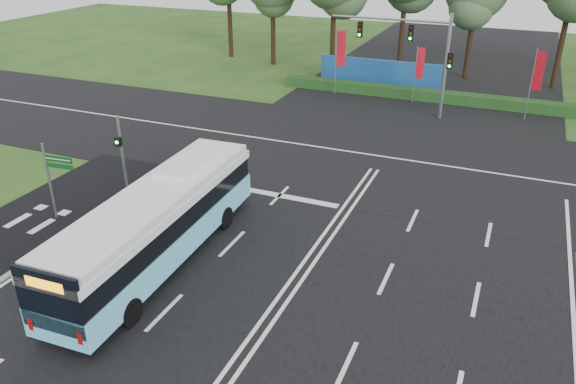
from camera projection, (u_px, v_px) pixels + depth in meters
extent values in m
plane|color=#234B19|center=(305.00, 261.00, 22.48)|extent=(120.00, 120.00, 0.00)
cube|color=black|center=(305.00, 261.00, 22.47)|extent=(20.00, 120.00, 0.04)
cube|color=black|center=(380.00, 156.00, 32.43)|extent=(120.00, 14.00, 0.05)
cube|color=black|center=(12.00, 234.00, 24.34)|extent=(5.00, 18.00, 0.06)
cube|color=gray|center=(55.00, 245.00, 23.49)|extent=(0.25, 18.00, 0.12)
cube|color=#66CBED|center=(160.00, 239.00, 21.99)|extent=(2.90, 11.86, 1.08)
cube|color=black|center=(161.00, 250.00, 22.20)|extent=(2.87, 11.80, 0.29)
cube|color=black|center=(158.00, 217.00, 21.56)|extent=(2.79, 11.68, 0.93)
cube|color=white|center=(156.00, 203.00, 21.31)|extent=(2.90, 11.86, 0.34)
cube|color=white|center=(155.00, 195.00, 21.16)|extent=(2.83, 11.39, 0.34)
cube|color=white|center=(187.00, 164.00, 23.10)|extent=(1.68, 3.00, 0.25)
cube|color=black|center=(50.00, 303.00, 16.63)|extent=(2.38, 0.21, 2.16)
cube|color=orange|center=(44.00, 284.00, 16.30)|extent=(1.38, 0.11, 0.34)
cylinder|color=black|center=(180.00, 210.00, 25.40)|extent=(0.31, 1.03, 1.02)
cylinder|color=black|center=(225.00, 218.00, 24.67)|extent=(0.31, 1.03, 1.02)
cylinder|color=black|center=(75.00, 298.00, 19.45)|extent=(0.31, 1.03, 1.02)
cylinder|color=black|center=(131.00, 312.00, 18.72)|extent=(0.31, 1.03, 1.02)
cylinder|color=gray|center=(122.00, 154.00, 27.53)|extent=(0.16, 0.16, 3.93)
cube|color=black|center=(118.00, 142.00, 27.06)|extent=(0.34, 0.24, 0.45)
sphere|color=#19F233|center=(117.00, 142.00, 26.98)|extent=(0.16, 0.16, 0.16)
cylinder|color=gray|center=(50.00, 182.00, 24.89)|extent=(0.11, 0.11, 3.68)
cube|color=#0B4017|center=(58.00, 159.00, 24.18)|extent=(1.38, 0.19, 0.28)
cube|color=#0B4017|center=(59.00, 166.00, 24.32)|extent=(1.38, 0.19, 0.20)
cube|color=white|center=(57.00, 159.00, 24.16)|extent=(1.28, 0.13, 0.04)
cylinder|color=gray|center=(336.00, 63.00, 43.03)|extent=(0.08, 0.08, 5.03)
cube|color=#AF0F1C|center=(341.00, 49.00, 42.58)|extent=(0.63, 0.30, 2.68)
cylinder|color=gray|center=(415.00, 75.00, 41.17)|extent=(0.07, 0.07, 4.19)
cube|color=#AF0F1C|center=(420.00, 63.00, 40.78)|extent=(0.53, 0.25, 2.24)
cylinder|color=gray|center=(531.00, 85.00, 37.45)|extent=(0.07, 0.07, 4.82)
cube|color=#AF0F1C|center=(539.00, 71.00, 36.79)|extent=(0.62, 0.26, 2.57)
cylinder|color=gray|center=(445.00, 68.00, 37.27)|extent=(0.24, 0.24, 7.00)
cylinder|color=gray|center=(390.00, 19.00, 37.41)|extent=(8.00, 0.16, 0.16)
cube|color=black|center=(411.00, 33.00, 37.23)|extent=(0.32, 0.28, 1.05)
cube|color=black|center=(360.00, 29.00, 38.45)|extent=(0.32, 0.28, 1.05)
cube|color=black|center=(450.00, 61.00, 36.97)|extent=(0.32, 0.28, 1.05)
cube|color=#153613|center=(422.00, 95.00, 42.64)|extent=(22.00, 1.20, 0.80)
cube|color=#1A4B8E|center=(379.00, 73.00, 45.81)|extent=(10.00, 0.30, 2.20)
cylinder|color=black|center=(230.00, 15.00, 54.73)|extent=(0.44, 0.44, 8.16)
cylinder|color=black|center=(273.00, 26.00, 51.96)|extent=(0.44, 0.44, 7.15)
cylinder|color=black|center=(333.00, 29.00, 48.06)|extent=(0.44, 0.44, 7.97)
cylinder|color=black|center=(403.00, 24.00, 48.22)|extent=(0.44, 0.44, 8.63)
cylinder|color=black|center=(470.00, 37.00, 47.24)|extent=(0.44, 0.44, 7.01)
cylinder|color=black|center=(564.00, 33.00, 43.99)|extent=(0.44, 0.44, 8.82)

